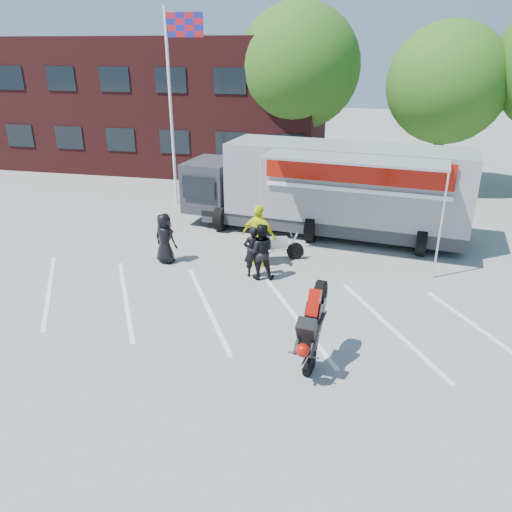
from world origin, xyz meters
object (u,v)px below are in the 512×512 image
at_px(spectator_leather_a, 165,238).
at_px(spectator_leather_c, 261,252).
at_px(tree_mid, 447,84).
at_px(tree_left, 298,67).
at_px(parked_motorcycle, 275,260).
at_px(flagpole, 175,85).
at_px(spectator_hivis, 259,236).
at_px(spectator_leather_b, 253,252).
at_px(transporter_truck, 329,234).
at_px(stunt_bike_rider, 316,356).

distance_m(spectator_leather_a, spectator_leather_c, 3.31).
relative_size(tree_mid, spectator_leather_c, 4.43).
relative_size(tree_left, parked_motorcycle, 4.51).
distance_m(flagpole, spectator_leather_c, 9.53).
height_order(tree_left, parked_motorcycle, tree_left).
distance_m(spectator_leather_c, spectator_hivis, 0.98).
xyz_separation_m(flagpole, spectator_hivis, (4.82, -5.97, -4.05)).
height_order(spectator_leather_a, spectator_leather_c, spectator_leather_c).
distance_m(tree_left, spectator_leather_b, 13.66).
bearing_deg(spectator_leather_b, transporter_truck, -138.12).
bearing_deg(transporter_truck, parked_motorcycle, -110.75).
distance_m(stunt_bike_rider, spectator_leather_a, 6.95).
bearing_deg(spectator_hivis, spectator_leather_b, 107.25).
bearing_deg(tree_left, spectator_leather_c, -86.35).
relative_size(transporter_truck, stunt_bike_rider, 5.04).
distance_m(parked_motorcycle, spectator_hivis, 1.23).
height_order(tree_left, spectator_leather_b, tree_left).
xyz_separation_m(spectator_leather_b, spectator_leather_c, (0.26, -0.11, 0.07)).
height_order(transporter_truck, spectator_leather_a, transporter_truck).
distance_m(tree_left, parked_motorcycle, 12.73).
distance_m(flagpole, spectator_leather_b, 9.35).
relative_size(spectator_leather_c, spectator_hivis, 0.86).
xyz_separation_m(tree_left, spectator_leather_c, (0.82, -12.90, -4.70)).
bearing_deg(transporter_truck, spectator_leather_a, -135.04).
relative_size(tree_left, spectator_leather_b, 5.43).
bearing_deg(stunt_bike_rider, tree_left, 108.22).
bearing_deg(tree_mid, spectator_leather_b, -118.62).
relative_size(parked_motorcycle, spectator_hivis, 0.95).
bearing_deg(spectator_leather_b, tree_left, -110.69).
distance_m(stunt_bike_rider, spectator_hivis, 5.37).
xyz_separation_m(parked_motorcycle, spectator_leather_a, (-3.45, -0.95, 0.82)).
height_order(transporter_truck, parked_motorcycle, transporter_truck).
bearing_deg(spectator_hivis, tree_left, -69.46).
height_order(tree_mid, spectator_leather_b, tree_mid).
xyz_separation_m(flagpole, stunt_bike_rider, (7.17, -10.69, -5.05)).
relative_size(flagpole, tree_left, 0.93).
xyz_separation_m(tree_mid, transporter_truck, (-4.45, -7.51, -4.94)).
bearing_deg(tree_mid, spectator_leather_a, -129.73).
bearing_deg(flagpole, stunt_bike_rider, -56.13).
relative_size(flagpole, spectator_hivis, 3.98).
bearing_deg(tree_left, parked_motorcycle, -84.95).
bearing_deg(flagpole, transporter_truck, -20.28).
distance_m(flagpole, transporter_truck, 8.83).
bearing_deg(spectator_leather_c, transporter_truck, -123.56).
distance_m(parked_motorcycle, spectator_leather_a, 3.67).
bearing_deg(spectator_leather_b, stunt_bike_rider, 97.96).
xyz_separation_m(tree_mid, spectator_leather_b, (-6.43, -11.79, -4.15)).
bearing_deg(parked_motorcycle, transporter_truck, -45.02).
bearing_deg(tree_mid, tree_left, 171.87).
xyz_separation_m(transporter_truck, spectator_leather_c, (-1.73, -4.39, 0.87)).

